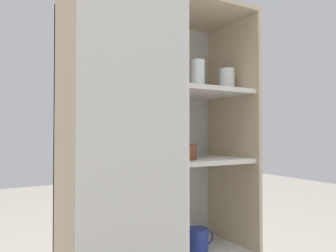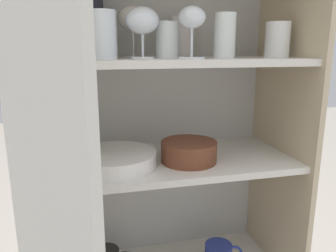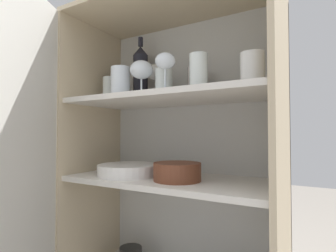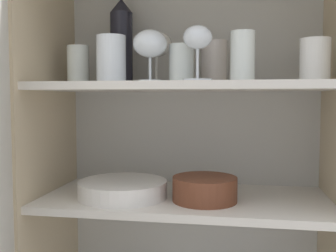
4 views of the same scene
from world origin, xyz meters
name	(u,v)px [view 3 (image 3 of 4)]	position (x,y,z in m)	size (l,w,h in m)	color
cupboard_back_panel	(190,173)	(0.00, 0.36, 0.66)	(0.81, 0.02, 1.32)	silver
cupboard_side_left	(93,171)	(-0.40, 0.18, 0.66)	(0.02, 0.39, 1.32)	#CCB793
cupboard_side_right	(282,190)	(0.40, 0.18, 0.66)	(0.02, 0.39, 1.32)	#CCB793
cupboard_top_panel	(169,5)	(0.00, 0.18, 1.33)	(0.81, 0.39, 0.02)	#CCB793
shelf_board_middle	(169,180)	(0.00, 0.18, 0.65)	(0.77, 0.35, 0.02)	silver
shelf_board_upper	(169,99)	(0.00, 0.18, 0.96)	(0.77, 0.35, 0.02)	silver
cupboard_door	(23,188)	(-0.32, -0.20, 0.66)	(0.19, 0.37, 1.32)	silver
tumbler_glass_0	(164,82)	(-0.01, 0.15, 1.02)	(0.07, 0.07, 0.10)	white
tumbler_glass_1	(199,72)	(0.15, 0.11, 1.03)	(0.06, 0.06, 0.12)	white
tumbler_glass_2	(110,89)	(-0.31, 0.18, 1.03)	(0.06, 0.06, 0.11)	white
tumbler_glass_3	(197,83)	(0.07, 0.28, 1.04)	(0.08, 0.08, 0.13)	silver
tumbler_glass_4	(120,83)	(-0.19, 0.11, 1.03)	(0.08, 0.08, 0.12)	white
tumbler_glass_5	(252,70)	(0.32, 0.12, 1.02)	(0.07, 0.07, 0.10)	white
wine_glass_0	(157,74)	(-0.09, 0.23, 1.08)	(0.09, 0.09, 0.15)	white
wine_glass_1	(141,71)	(-0.08, 0.11, 1.07)	(0.09, 0.09, 0.13)	white
wine_glass_2	(165,64)	(0.04, 0.08, 1.07)	(0.07, 0.07, 0.13)	white
wine_bottle	(140,74)	(-0.21, 0.28, 1.10)	(0.07, 0.07, 0.30)	black
plate_stack_white	(128,170)	(-0.17, 0.14, 0.69)	(0.24, 0.24, 0.04)	white
mixing_bowl_large	(177,171)	(0.06, 0.13, 0.70)	(0.17, 0.17, 0.06)	brown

